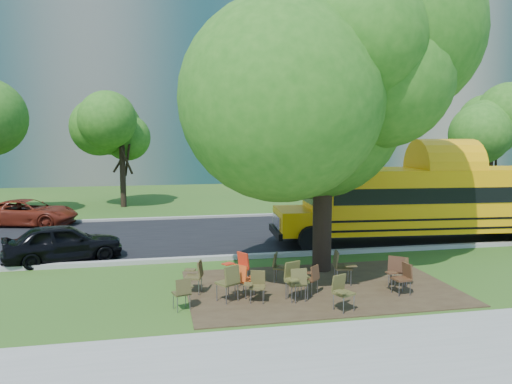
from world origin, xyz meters
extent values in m
plane|color=#255119|center=(0.00, 0.00, 0.00)|extent=(160.00, 160.00, 0.00)
cube|color=gray|center=(0.00, -5.00, 0.02)|extent=(60.00, 4.00, 0.04)
cube|color=#382819|center=(1.00, -0.50, 0.01)|extent=(7.00, 4.50, 0.03)
cube|color=black|center=(0.00, 7.00, 0.02)|extent=(80.00, 8.00, 0.04)
cube|color=gray|center=(0.00, 3.00, 0.07)|extent=(80.00, 0.25, 0.14)
cube|color=gray|center=(0.00, 11.10, 0.07)|extent=(80.00, 0.25, 0.14)
cube|color=slate|center=(-8.00, 36.00, 11.00)|extent=(38.00, 16.00, 22.00)
cube|color=gray|center=(24.00, 38.00, 12.50)|extent=(30.00, 16.00, 25.00)
cylinder|color=black|center=(-5.00, 16.00, 1.75)|extent=(0.32, 0.32, 3.50)
sphere|color=#266116|center=(-5.00, 16.00, 4.22)|extent=(4.80, 4.80, 4.80)
cylinder|color=black|center=(8.00, 14.00, 2.10)|extent=(0.38, 0.38, 4.20)
sphere|color=#266116|center=(8.00, 14.00, 5.04)|extent=(5.60, 5.60, 5.60)
cylinder|color=black|center=(16.00, 13.00, 1.80)|extent=(0.34, 0.34, 3.60)
sphere|color=#266116|center=(16.00, 13.00, 4.35)|extent=(5.00, 5.00, 5.00)
cylinder|color=black|center=(1.61, 1.09, 2.20)|extent=(0.56, 0.56, 4.41)
sphere|color=#266116|center=(1.61, 1.09, 5.49)|extent=(7.20, 7.20, 7.20)
cube|color=#EC9E07|center=(7.41, 4.08, 1.66)|extent=(10.42, 3.06, 2.29)
cube|color=black|center=(7.69, 4.06, 1.92)|extent=(9.87, 3.06, 0.56)
cube|color=#EC9E07|center=(1.70, 4.49, 0.93)|extent=(1.36, 2.14, 0.89)
cube|color=black|center=(7.41, 4.08, 1.08)|extent=(10.44, 3.09, 0.07)
cube|color=black|center=(7.41, 4.08, 0.73)|extent=(10.44, 3.09, 0.07)
cylinder|color=black|center=(2.02, 3.29, 0.47)|extent=(0.95, 0.35, 0.93)
cylinder|color=black|center=(2.18, 5.62, 0.47)|extent=(0.95, 0.35, 0.93)
cylinder|color=black|center=(10.20, 5.05, 0.47)|extent=(0.95, 0.35, 0.93)
cube|color=#453D1E|center=(-2.69, -1.45, 0.40)|extent=(0.46, 0.44, 0.04)
cube|color=#453D1E|center=(-2.64, -1.61, 0.59)|extent=(0.36, 0.18, 0.36)
cube|color=#453D1E|center=(-2.52, -1.28, 0.51)|extent=(0.26, 0.29, 0.03)
cylinder|color=slate|center=(-2.87, -1.35, 0.20)|extent=(0.02, 0.02, 0.40)
cylinder|color=slate|center=(-2.50, -1.56, 0.20)|extent=(0.02, 0.02, 0.40)
cube|color=#CF4616|center=(-1.09, -0.86, 0.45)|extent=(0.57, 0.58, 0.05)
cube|color=#CF4616|center=(-1.22, -0.98, 0.67)|extent=(0.33, 0.36, 0.40)
cube|color=#CF4616|center=(-0.82, -0.95, 0.57)|extent=(0.35, 0.35, 0.03)
cylinder|color=slate|center=(-1.07, -0.63, 0.22)|extent=(0.02, 0.02, 0.45)
cylinder|color=slate|center=(-1.10, -1.10, 0.22)|extent=(0.02, 0.02, 0.45)
cube|color=#4D4821|center=(-1.56, -1.14, 0.48)|extent=(0.61, 0.60, 0.05)
cube|color=#4D4821|center=(-1.46, -1.30, 0.72)|extent=(0.42, 0.31, 0.43)
cube|color=#4D4821|center=(-1.42, -0.87, 0.61)|extent=(0.36, 0.38, 0.03)
cylinder|color=slate|center=(-1.81, -1.08, 0.24)|extent=(0.03, 0.03, 0.48)
cylinder|color=slate|center=(-1.31, -1.20, 0.24)|extent=(0.03, 0.03, 0.48)
cube|color=#4E4522|center=(-0.86, -1.36, 0.40)|extent=(0.46, 0.45, 0.04)
cube|color=#4E4522|center=(-0.82, -1.20, 0.60)|extent=(0.36, 0.18, 0.36)
cube|color=#4E4522|center=(-1.10, -1.41, 0.51)|extent=(0.26, 0.29, 0.03)
cylinder|color=slate|center=(-0.76, -1.55, 0.20)|extent=(0.02, 0.02, 0.40)
cylinder|color=slate|center=(-0.96, -1.17, 0.20)|extent=(0.02, 0.02, 0.40)
cube|color=#4D4621|center=(0.11, -1.42, 0.45)|extent=(0.42, 0.40, 0.05)
cube|color=#4D4621|center=(0.11, -1.60, 0.67)|extent=(0.40, 0.10, 0.40)
cube|color=#4D4621|center=(0.35, -1.28, 0.57)|extent=(0.22, 0.28, 0.03)
cylinder|color=slate|center=(-0.06, -1.25, 0.22)|extent=(0.02, 0.02, 0.45)
cylinder|color=slate|center=(0.28, -1.59, 0.22)|extent=(0.02, 0.02, 0.45)
cube|color=#4E4822|center=(0.97, -2.34, 0.44)|extent=(0.52, 0.51, 0.05)
cube|color=#4E4822|center=(0.90, -2.18, 0.65)|extent=(0.39, 0.23, 0.39)
cube|color=#4E4822|center=(0.81, -2.55, 0.55)|extent=(0.30, 0.33, 0.03)
cylinder|color=slate|center=(1.18, -2.43, 0.22)|extent=(0.02, 0.02, 0.44)
cylinder|color=slate|center=(0.75, -2.25, 0.22)|extent=(0.02, 0.02, 0.44)
cube|color=#472B19|center=(2.83, -1.52, 0.43)|extent=(0.42, 0.44, 0.05)
cube|color=#472B19|center=(3.00, -1.50, 0.64)|extent=(0.13, 0.39, 0.38)
cube|color=#472B19|center=(2.67, -1.30, 0.54)|extent=(0.29, 0.24, 0.03)
cylinder|color=slate|center=(2.69, -1.70, 0.21)|extent=(0.02, 0.02, 0.43)
cylinder|color=slate|center=(2.97, -1.34, 0.21)|extent=(0.02, 0.02, 0.43)
cube|color=#3D2416|center=(3.03, -0.90, 0.46)|extent=(0.59, 0.59, 0.05)
cube|color=#3D2416|center=(2.92, -1.05, 0.69)|extent=(0.39, 0.33, 0.41)
cube|color=#3D2416|center=(3.32, -0.94, 0.59)|extent=(0.36, 0.37, 0.03)
cylinder|color=slate|center=(3.00, -0.66, 0.23)|extent=(0.02, 0.02, 0.46)
cylinder|color=slate|center=(3.07, -1.15, 0.23)|extent=(0.02, 0.02, 0.46)
cube|color=#4B4120|center=(-2.32, -0.35, 0.45)|extent=(0.50, 0.52, 0.05)
cube|color=#4B4120|center=(-2.15, -0.40, 0.67)|extent=(0.21, 0.41, 0.40)
cube|color=#4B4120|center=(-2.38, -0.08, 0.57)|extent=(0.33, 0.29, 0.03)
cylinder|color=slate|center=(-2.53, -0.46, 0.22)|extent=(0.02, 0.02, 0.45)
cylinder|color=slate|center=(-2.11, -0.23, 0.22)|extent=(0.02, 0.02, 0.45)
cube|color=red|center=(-1.09, 0.12, 0.46)|extent=(0.57, 0.58, 0.05)
cube|color=red|center=(-0.93, 0.22, 0.69)|extent=(0.29, 0.40, 0.41)
cube|color=red|center=(-1.34, 0.26, 0.58)|extent=(0.36, 0.34, 0.03)
cylinder|color=slate|center=(-1.15, -0.12, 0.23)|extent=(0.02, 0.02, 0.46)
cylinder|color=slate|center=(-1.03, 0.36, 0.23)|extent=(0.02, 0.02, 0.46)
cube|color=#4C4421|center=(0.12, 0.15, 0.43)|extent=(0.51, 0.52, 0.05)
cube|color=#4C4421|center=(-0.04, 0.22, 0.64)|extent=(0.24, 0.39, 0.38)
cube|color=#4C4421|center=(0.14, -0.12, 0.55)|extent=(0.33, 0.30, 0.03)
cylinder|color=slate|center=(0.33, 0.23, 0.22)|extent=(0.02, 0.02, 0.43)
cylinder|color=slate|center=(-0.10, 0.07, 0.22)|extent=(0.02, 0.02, 0.43)
cube|color=#492D1A|center=(0.57, -0.99, 0.40)|extent=(0.52, 0.52, 0.04)
cube|color=#492D1A|center=(0.68, -1.11, 0.60)|extent=(0.32, 0.31, 0.36)
cube|color=#492D1A|center=(0.64, -0.75, 0.51)|extent=(0.32, 0.32, 0.03)
cylinder|color=slate|center=(0.35, -0.99, 0.20)|extent=(0.02, 0.02, 0.40)
cylinder|color=slate|center=(0.79, -1.00, 0.20)|extent=(0.02, 0.02, 0.40)
cube|color=#453A1E|center=(1.70, -0.40, 0.49)|extent=(0.51, 0.52, 0.05)
cube|color=#453A1E|center=(1.51, -0.36, 0.73)|extent=(0.18, 0.44, 0.44)
cube|color=#453A1E|center=(1.81, -0.68, 0.62)|extent=(0.34, 0.29, 0.03)
cylinder|color=slate|center=(1.91, -0.25, 0.24)|extent=(0.03, 0.03, 0.49)
cylinder|color=slate|center=(1.49, -0.55, 0.24)|extent=(0.03, 0.03, 0.49)
cube|color=#49331A|center=(3.15, -0.76, 0.42)|extent=(0.43, 0.42, 0.05)
cube|color=#49331A|center=(3.14, -0.93, 0.63)|extent=(0.38, 0.13, 0.38)
cube|color=#49331A|center=(3.39, -0.66, 0.54)|extent=(0.23, 0.28, 0.03)
cylinder|color=slate|center=(3.01, -0.59, 0.21)|extent=(0.02, 0.02, 0.42)
cylinder|color=slate|center=(3.30, -0.94, 0.21)|extent=(0.02, 0.02, 0.42)
cube|color=brown|center=(0.12, -1.40, 0.49)|extent=(0.59, 0.58, 0.05)
cube|color=brown|center=(0.04, -1.22, 0.74)|extent=(0.45, 0.26, 0.44)
cube|color=brown|center=(-0.07, -1.65, 0.63)|extent=(0.34, 0.38, 0.03)
cylinder|color=slate|center=(0.36, -1.51, 0.25)|extent=(0.03, 0.03, 0.49)
cylinder|color=slate|center=(-0.13, -1.30, 0.25)|extent=(0.03, 0.03, 0.49)
imported|color=black|center=(-6.16, 3.80, 0.62)|extent=(3.89, 2.36, 1.24)
imported|color=maroon|center=(-8.83, 10.80, 0.59)|extent=(4.61, 2.91, 1.19)
camera|label=1|loc=(-3.23, -12.82, 4.07)|focal=35.00mm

